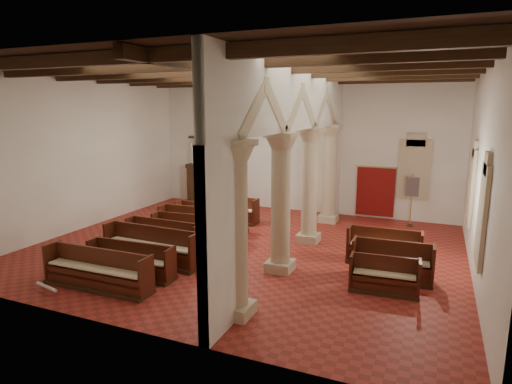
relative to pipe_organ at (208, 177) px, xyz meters
The scene contains 31 objects.
floor 7.24m from the pipe_organ, 50.71° to the right, with size 14.00×14.00×0.00m, color maroon.
ceiling 8.48m from the pipe_organ, 50.71° to the right, with size 14.00×14.00×0.00m, color black.
wall_back 4.81m from the pipe_organ, ahead, with size 14.00×0.02×6.00m, color white.
wall_front 12.46m from the pipe_organ, 68.63° to the right, with size 14.00×0.02×6.00m, color white.
wall_left 6.26m from the pipe_organ, 114.44° to the right, with size 0.02×12.00×6.00m, color white.
wall_right 12.85m from the pipe_organ, 25.56° to the right, with size 0.02×12.00×6.00m, color white.
ceiling_beams 8.38m from the pipe_organ, 50.71° to the right, with size 13.80×11.80×0.30m, color #3F2814, non-canonical shape.
arcade 8.65m from the pipe_organ, 41.12° to the right, with size 0.90×11.90×6.00m.
window_right_a 13.47m from the pipe_organ, 31.37° to the right, with size 0.03×1.00×2.20m, color #33735D.
window_right_b 11.89m from the pipe_organ, 14.65° to the right, with size 0.03×1.00×2.20m, color #33735D.
window_back 9.55m from the pipe_organ, ahead, with size 1.00×0.03×2.20m, color #33735D.
pipe_organ is the anchor object (origin of this frame).
lectern 1.64m from the pipe_organ, 60.42° to the right, with size 0.57×0.59×1.21m.
dossal_curtain 8.01m from the pipe_organ, ahead, with size 1.80×0.07×2.17m.
processional_banner 9.55m from the pipe_organ, ahead, with size 0.50×0.63×2.16m.
hymnal_box_a 9.80m from the pipe_organ, 73.16° to the right, with size 0.36×0.29×0.36m, color #161A98.
hymnal_box_b 8.16m from the pipe_organ, 67.01° to the right, with size 0.33×0.27×0.33m, color navy.
hymnal_box_c 8.03m from the pipe_organ, 55.17° to the right, with size 0.28×0.23×0.28m, color navy.
tube_heater_a 10.95m from the pipe_organ, 83.58° to the right, with size 0.09×0.09×0.87m, color white.
tube_heater_b 9.00m from the pipe_organ, 75.82° to the right, with size 0.09×0.09×0.93m, color silver.
nave_pew_0 10.36m from the pipe_organ, 77.46° to the right, with size 3.22×0.75×1.06m.
nave_pew_1 9.45m from the pipe_organ, 74.40° to the right, with size 2.70×0.76×0.98m.
nave_pew_2 8.38m from the pipe_organ, 73.08° to the right, with size 3.29×0.86×1.13m.
nave_pew_3 6.96m from the pipe_organ, 73.79° to the right, with size 2.86×0.72×0.97m.
nave_pew_4 6.38m from the pipe_organ, 66.15° to the right, with size 3.05×0.88×1.02m.
nave_pew_5 5.62m from the pipe_organ, 64.19° to the right, with size 3.26×0.93×1.10m.
nave_pew_6 4.66m from the pipe_organ, 59.94° to the right, with size 3.10×0.84×1.01m.
nave_pew_7 3.63m from the pipe_organ, 48.33° to the right, with size 2.80×0.79×1.06m.
aisle_pew_0 11.90m from the pipe_organ, 38.29° to the right, with size 1.80×0.75×0.95m.
aisle_pew_1 11.43m from the pipe_organ, 34.32° to the right, with size 2.21×0.82×1.10m.
aisle_pew_2 10.50m from the pipe_organ, 30.09° to the right, with size 2.22×0.79×1.11m.
Camera 1 is at (5.82, -12.79, 4.76)m, focal length 30.00 mm.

